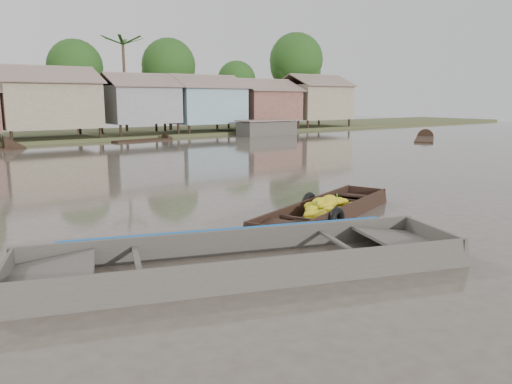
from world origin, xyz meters
TOP-DOWN VIEW (x-y plane):
  - ground at (0.00, 0.00)m, footprint 120.00×120.00m
  - riverbank at (3.03, 31.86)m, footprint 120.00×12.47m
  - banana_boat at (2.09, 0.46)m, footprint 5.88×3.27m
  - viewer_boat at (-1.85, -1.58)m, footprint 8.41×4.69m
  - distant_boats at (11.55, 23.88)m, footprint 48.46×14.66m

SIDE VIEW (x-z plane):
  - ground at x=0.00m, z-range 0.00..0.00m
  - viewer_boat at x=-1.85m, z-range -0.25..0.40m
  - banana_boat at x=2.09m, z-range -0.25..0.56m
  - distant_boats at x=11.55m, z-range -0.41..0.96m
  - riverbank at x=3.03m, z-range -2.04..8.18m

